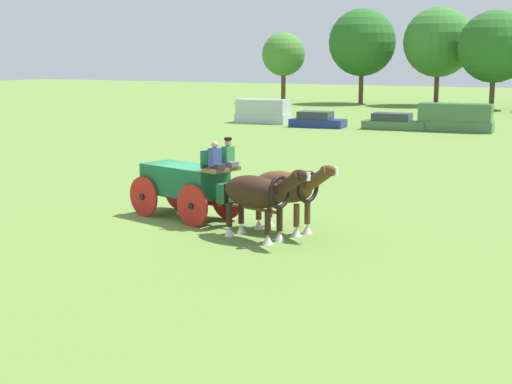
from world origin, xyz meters
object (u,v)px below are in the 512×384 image
show_wagon (188,182)px  parked_vehicle_b (317,120)px  parked_vehicle_d (455,118)px  draft_horse_off (258,194)px  parked_vehicle_a (263,112)px  parked_vehicle_c (394,122)px  draft_horse_near (286,189)px

show_wagon → parked_vehicle_b: 32.96m
show_wagon → parked_vehicle_d: show_wagon is taller
draft_horse_off → parked_vehicle_b: (-12.54, 33.16, -0.84)m
parked_vehicle_b → show_wagon: bearing=-73.8°
show_wagon → parked_vehicle_a: 35.91m
parked_vehicle_a → parked_vehicle_c: bearing=-1.3°
draft_horse_off → parked_vehicle_b: bearing=110.7°
show_wagon → parked_vehicle_d: size_ratio=1.12×
parked_vehicle_b → parked_vehicle_d: parked_vehicle_d is taller
show_wagon → draft_horse_off: bearing=-24.1°
draft_horse_near → draft_horse_off: (-0.31, -1.26, 0.02)m
parked_vehicle_b → parked_vehicle_c: bearing=10.1°
parked_vehicle_a → parked_vehicle_c: 10.81m
draft_horse_off → parked_vehicle_c: size_ratio=0.68×
parked_vehicle_b → parked_vehicle_d: size_ratio=0.78×
parked_vehicle_b → parked_vehicle_d: (9.87, 1.54, 0.45)m
draft_horse_off → parked_vehicle_d: bearing=94.4°
draft_horse_near → show_wagon: bearing=176.2°
draft_horse_near → parked_vehicle_a: bearing=118.6°
parked_vehicle_d → parked_vehicle_a: bearing=-178.9°
parked_vehicle_b → parked_vehicle_c: 5.68m
parked_vehicle_a → parked_vehicle_c: (10.80, -0.25, -0.40)m
parked_vehicle_a → parked_vehicle_d: 15.08m
draft_horse_near → parked_vehicle_c: bearing=102.4°
show_wagon → parked_vehicle_d: 33.19m
parked_vehicle_a → parked_vehicle_b: (5.21, -1.26, -0.40)m
parked_vehicle_c → parked_vehicle_d: (4.27, 0.53, 0.45)m
draft_horse_off → parked_vehicle_c: (-6.95, 34.16, -0.84)m
draft_horse_off → parked_vehicle_c: draft_horse_off is taller
show_wagon → parked_vehicle_d: (0.69, 33.19, -0.26)m
draft_horse_near → parked_vehicle_b: size_ratio=0.75×
parked_vehicle_c → parked_vehicle_b: bearing=-169.9°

